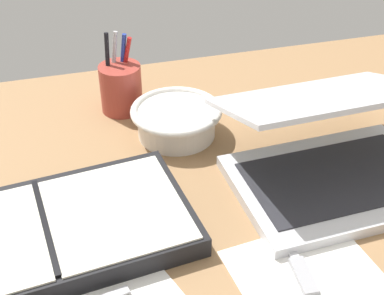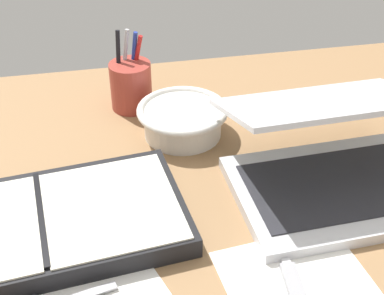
# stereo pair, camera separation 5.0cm
# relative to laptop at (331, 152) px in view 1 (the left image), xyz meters

# --- Properties ---
(desk_top) EXTENTS (1.40, 1.00, 0.02)m
(desk_top) POSITION_rel_laptop_xyz_m (-0.21, -0.03, -0.06)
(desk_top) COLOR #936D47
(desk_top) RESTS_ON ground
(laptop) EXTENTS (0.32, 0.30, 0.16)m
(laptop) POSITION_rel_laptop_xyz_m (0.00, 0.00, 0.00)
(laptop) COLOR silver
(laptop) RESTS_ON desk_top
(bowl) EXTENTS (0.16, 0.16, 0.06)m
(bowl) POSITION_rel_laptop_xyz_m (-0.20, 0.19, -0.02)
(bowl) COLOR silver
(bowl) RESTS_ON desk_top
(pen_cup) EXTENTS (0.08, 0.08, 0.15)m
(pen_cup) POSITION_rel_laptop_xyz_m (-0.28, 0.30, -0.00)
(pen_cup) COLOR #9E382D
(pen_cup) RESTS_ON desk_top
(planner) EXTENTS (0.41, 0.26, 0.04)m
(planner) POSITION_rel_laptop_xyz_m (-0.43, -0.03, -0.03)
(planner) COLOR black
(planner) RESTS_ON desk_top
(usb_drive) EXTENTS (0.03, 0.07, 0.01)m
(usb_drive) POSITION_rel_laptop_xyz_m (-0.13, -0.18, -0.04)
(usb_drive) COLOR #99999E
(usb_drive) RESTS_ON desk_top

